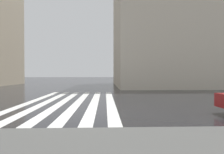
{
  "coord_description": "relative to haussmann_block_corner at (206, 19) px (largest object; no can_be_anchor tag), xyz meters",
  "views": [
    {
      "loc": [
        -8.95,
        -1.15,
        1.75
      ],
      "look_at": [
        5.04,
        -1.66,
        1.55
      ],
      "focal_mm": 31.86,
      "sensor_mm": 36.0,
      "label": 1
    }
  ],
  "objects": [
    {
      "name": "haussmann_block_corner",
      "position": [
        0.0,
        0.0,
        0.0
      ],
      "size": [
        17.16,
        27.76,
        20.88
      ],
      "color": "beige",
      "rests_on": "ground_plane"
    },
    {
      "name": "zebra_crossing",
      "position": [
        -17.08,
        17.71,
        -10.22
      ],
      "size": [
        13.0,
        5.5,
        0.01
      ],
      "color": "silver",
      "rests_on": "ground_plane"
    },
    {
      "name": "ground_plane",
      "position": [
        -21.08,
        16.71,
        -10.22
      ],
      "size": [
        220.0,
        220.0,
        0.0
      ],
      "primitive_type": "plane",
      "color": "black"
    }
  ]
}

